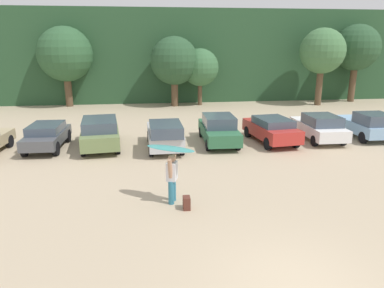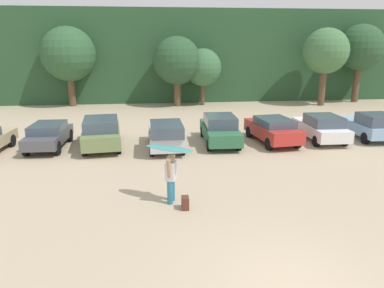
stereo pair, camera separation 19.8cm
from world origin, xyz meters
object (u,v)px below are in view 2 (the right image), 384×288
object	(u,v)px
parked_car_dark_gray	(48,135)
person_adult	(171,176)
parked_car_forest_green	(220,129)
surfboard_teal	(169,148)
parked_car_white	(321,127)
parked_car_red	(273,129)
parked_car_silver	(166,134)
parked_car_olive_green	(101,132)
parked_car_sky_blue	(369,125)
backpack_dropped	(185,203)

from	to	relation	value
parked_car_dark_gray	person_adult	size ratio (longest dim) A/B	2.24
parked_car_forest_green	surfboard_teal	bearing A→B (deg)	158.26
parked_car_white	person_adult	xyz separation A→B (m)	(-9.13, -7.58, 0.23)
surfboard_teal	parked_car_red	bearing A→B (deg)	-98.11
parked_car_forest_green	surfboard_teal	world-z (taller)	surfboard_teal
surfboard_teal	parked_car_white	bearing A→B (deg)	-108.30
parked_car_silver	parked_car_olive_green	bearing A→B (deg)	75.68
parked_car_sky_blue	surfboard_teal	world-z (taller)	surfboard_teal
parked_car_dark_gray	parked_car_silver	xyz separation A→B (m)	(6.24, -0.90, 0.08)
parked_car_white	parked_car_red	bearing A→B (deg)	95.50
parked_car_dark_gray	parked_car_olive_green	distance (m)	2.80
parked_car_silver	parked_car_white	xyz separation A→B (m)	(9.04, 0.91, -0.05)
parked_car_silver	parked_car_red	bearing A→B (deg)	-84.87
parked_car_forest_green	parked_car_sky_blue	xyz separation A→B (m)	(8.94, 0.01, 0.00)
surfboard_teal	parked_car_sky_blue	bearing A→B (deg)	-115.90
parked_car_olive_green	parked_car_silver	xyz separation A→B (m)	(3.44, -0.81, -0.03)
parked_car_olive_green	parked_car_sky_blue	size ratio (longest dim) A/B	1.13
parked_car_olive_green	parked_car_silver	world-z (taller)	parked_car_olive_green
parked_car_forest_green	parked_car_red	size ratio (longest dim) A/B	1.04
parked_car_silver	parked_car_forest_green	size ratio (longest dim) A/B	0.98
parked_car_silver	person_adult	size ratio (longest dim) A/B	2.49
parked_car_red	surfboard_teal	world-z (taller)	surfboard_teal
parked_car_silver	parked_car_white	distance (m)	9.08
parked_car_olive_green	backpack_dropped	bearing A→B (deg)	-161.03
parked_car_olive_green	parked_car_white	bearing A→B (deg)	-95.64
parked_car_silver	parked_car_sky_blue	world-z (taller)	parked_car_sky_blue
parked_car_forest_green	backpack_dropped	xyz separation A→B (m)	(-2.72, -8.19, -0.58)
parked_car_silver	backpack_dropped	world-z (taller)	parked_car_silver
parked_car_olive_green	parked_car_red	world-z (taller)	parked_car_olive_green
person_adult	backpack_dropped	xyz separation A→B (m)	(0.44, -0.62, -0.78)
parked_car_olive_green	parked_car_red	xyz separation A→B (m)	(9.51, -0.14, -0.07)
surfboard_teal	backpack_dropped	size ratio (longest dim) A/B	4.09
parked_car_red	backpack_dropped	size ratio (longest dim) A/B	9.67
parked_car_silver	parked_car_dark_gray	bearing A→B (deg)	80.65
parked_car_red	person_adult	size ratio (longest dim) A/B	2.45
parked_car_red	parked_car_sky_blue	distance (m)	5.95
parked_car_dark_gray	person_adult	bearing A→B (deg)	-139.67
surfboard_teal	parked_car_dark_gray	bearing A→B (deg)	-18.14
person_adult	parked_car_red	bearing A→B (deg)	-112.22
parked_car_dark_gray	parked_car_white	distance (m)	15.27
parked_car_white	parked_car_sky_blue	distance (m)	2.98
person_adult	parked_car_forest_green	bearing A→B (deg)	-94.91
parked_car_sky_blue	backpack_dropped	bearing A→B (deg)	124.99
parked_car_forest_green	surfboard_teal	distance (m)	8.19
parked_car_olive_green	person_adult	world-z (taller)	person_adult
parked_car_dark_gray	person_adult	world-z (taller)	person_adult
parked_car_silver	parked_car_white	world-z (taller)	parked_car_silver
parked_car_forest_green	parked_car_red	bearing A→B (deg)	-92.80
surfboard_teal	backpack_dropped	distance (m)	1.95
parked_car_dark_gray	parked_car_red	xyz separation A→B (m)	(12.31, -0.24, 0.04)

